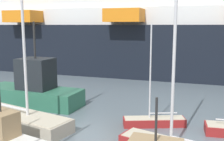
# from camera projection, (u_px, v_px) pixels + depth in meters

# --- Properties ---
(sailboat_1) EXTENTS (4.29, 2.38, 6.84)m
(sailboat_1) POSITION_uv_depth(u_px,v_px,m) (154.00, 120.00, 18.66)
(sailboat_1) COLOR maroon
(sailboat_1) RESTS_ON ground_plane
(sailboat_4) EXTENTS (7.74, 3.95, 11.05)m
(sailboat_4) POSITION_uv_depth(u_px,v_px,m) (22.00, 118.00, 18.45)
(sailboat_4) COLOR #BCB29E
(sailboat_4) RESTS_ON ground_plane
(fishing_boat_0) EXTENTS (8.86, 3.48, 7.08)m
(fishing_boat_0) POSITION_uv_depth(u_px,v_px,m) (34.00, 89.00, 23.51)
(fishing_boat_0) COLOR #2D6B51
(fishing_boat_0) RESTS_ON ground_plane
(fishing_boat_1) EXTENTS (5.42, 2.81, 4.09)m
(fishing_boat_1) POSITION_uv_depth(u_px,v_px,m) (5.00, 139.00, 14.64)
(fishing_boat_1) COLOR white
(fishing_boat_1) RESTS_ON ground_plane
(cruise_ship) EXTENTS (124.69, 22.54, 21.99)m
(cruise_ship) POSITION_uv_depth(u_px,v_px,m) (189.00, 23.00, 39.46)
(cruise_ship) COLOR black
(cruise_ship) RESTS_ON ground_plane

